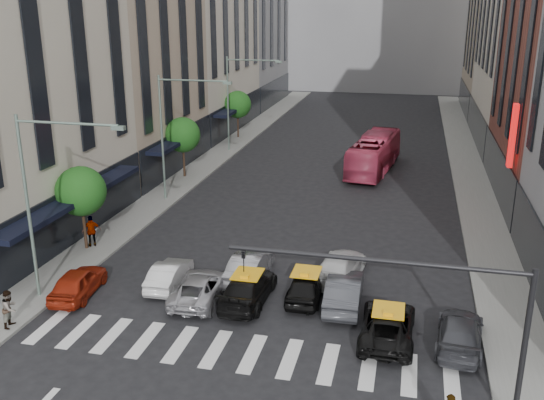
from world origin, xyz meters
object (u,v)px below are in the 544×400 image
Objects in this scene: taxi_center at (306,285)px; car_white_front at (169,274)px; streetlamp_near at (43,185)px; car_red at (78,282)px; pedestrian_near at (10,308)px; bus at (374,154)px; pedestrian_far at (92,231)px; streetlamp_mid at (174,122)px; streetlamp_far at (237,91)px; taxi_left at (248,288)px.

car_white_front is at bearing 1.05° from taxi_center.
streetlamp_near is 5.30m from car_red.
pedestrian_near is at bearing -96.80° from streetlamp_near.
bus is 5.93× the size of pedestrian_far.
bus reaches higher than pedestrian_near.
streetlamp_near is 8.13m from pedestrian_far.
pedestrian_near is at bearing 24.89° from taxi_center.
streetlamp_near is at bearing 12.96° from taxi_center.
streetlamp_mid is 0.80× the size of bus.
streetlamp_mid is at bearing -72.40° from car_white_front.
car_white_front is 0.35× the size of bus.
pedestrian_near is 9.44m from pedestrian_far.
streetlamp_far is 2.27× the size of car_white_front.
pedestrian_far is at bearing -93.46° from streetlamp_far.
bus reaches higher than pedestrian_far.
streetlamp_near reaches higher than car_white_front.
streetlamp_mid reaches higher than bus.
pedestrian_far is at bearing -21.37° from taxi_left.
streetlamp_near is at bearing -90.00° from streetlamp_mid.
streetlamp_mid and streetlamp_far have the same top height.
streetlamp_far reaches higher than bus.
car_white_front is (4.00, 2.04, -0.06)m from car_red.
streetlamp_near is 7.63m from car_white_front.
streetlamp_far reaches higher than car_red.
streetlamp_mid is at bearing -48.39° from taxi_center.
taxi_left is 26.14m from bus.
bus is (4.21, 25.79, 0.84)m from taxi_left.
streetlamp_near reaches higher than taxi_center.
bus is at bearing 41.09° from streetlamp_mid.
pedestrian_near reaches higher than car_red.
streetlamp_far is 30.17m from car_white_front.
streetlamp_mid is at bearing -55.71° from taxi_left.
taxi_left is 2.64× the size of pedestrian_far.
taxi_left is at bearing 11.86° from streetlamp_near.
taxi_left is 0.45× the size of bus.
streetlamp_far is at bearing -68.46° from taxi_center.
streetlamp_near is at bearing 68.70° from pedestrian_far.
bus is (1.51, 24.81, 0.86)m from taxi_center.
taxi_center is 13.65m from pedestrian_near.
car_white_front is 2.27× the size of pedestrian_near.
pedestrian_far is (-6.39, 3.68, 0.44)m from car_white_front.
pedestrian_far is at bearing -0.05° from pedestrian_near.
pedestrian_near is at bearing 45.13° from car_white_front.
car_red is at bearing -88.46° from streetlamp_far.
streetlamp_mid is 16.00m from streetlamp_far.
taxi_left is (9.24, -30.06, -5.18)m from streetlamp_far.
streetlamp_far reaches higher than pedestrian_near.
taxi_center is 2.37× the size of pedestrian_near.
taxi_center is (11.94, 2.92, -5.20)m from streetlamp_near.
pedestrian_far is at bearing -15.15° from taxi_center.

